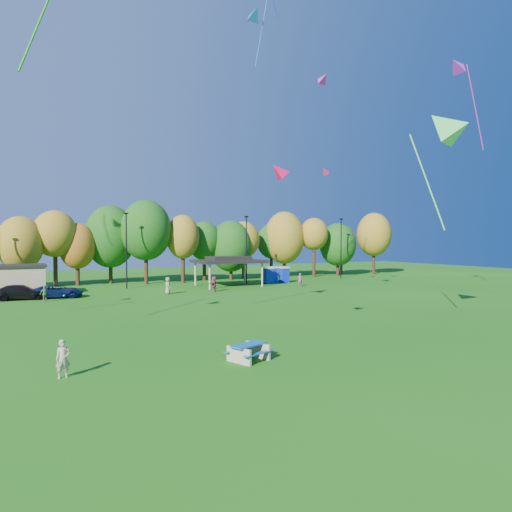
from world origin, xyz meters
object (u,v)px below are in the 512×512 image
porta_potties (275,275)px  kite_flyer (63,359)px  car_d (21,292)px  picnic_table (249,351)px  car_c (58,291)px

porta_potties → kite_flyer: (-29.03, -32.96, -0.29)m
car_d → porta_potties: bearing=-76.6°
picnic_table → car_d: bearing=87.0°
car_c → kite_flyer: bearing=-174.5°
car_d → picnic_table: bearing=-155.7°
porta_potties → car_d: size_ratio=0.74×
kite_flyer → car_c: (1.68, 29.06, -0.13)m
kite_flyer → car_c: 29.11m
kite_flyer → porta_potties: bearing=43.6°
kite_flyer → picnic_table: bearing=-12.8°
porta_potties → car_d: porta_potties is taller
picnic_table → car_d: size_ratio=0.46×
picnic_table → car_d: car_d is taller
porta_potties → car_d: bearing=-173.0°
porta_potties → car_c: porta_potties is taller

